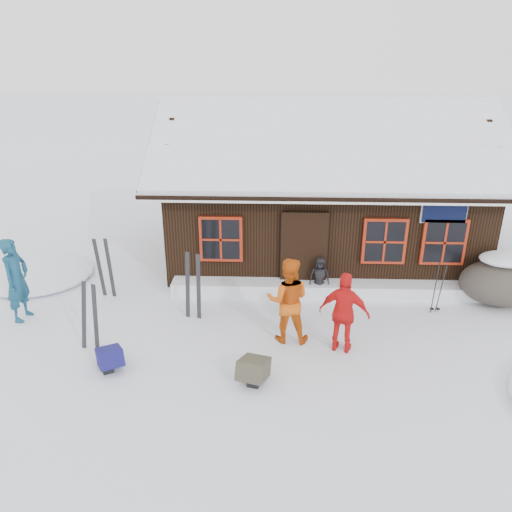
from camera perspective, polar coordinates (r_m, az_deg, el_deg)
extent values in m
plane|color=white|center=(10.38, 0.91, -9.97)|extent=(120.00, 120.00, 0.00)
cube|color=black|center=(14.46, 7.39, 5.05)|extent=(8.00, 5.00, 2.50)
cube|color=black|center=(12.52, 8.43, 12.15)|extent=(8.90, 3.14, 1.88)
cube|color=black|center=(15.42, 7.34, 14.19)|extent=(8.90, 3.14, 1.88)
cube|color=white|center=(12.50, 8.47, 12.78)|extent=(8.72, 3.07, 1.86)
cube|color=white|center=(15.40, 7.36, 14.71)|extent=(8.72, 3.07, 1.86)
cube|color=white|center=(13.85, 8.03, 16.83)|extent=(8.81, 0.22, 0.14)
cube|color=silver|center=(11.30, 8.91, 6.41)|extent=(8.90, 0.10, 0.20)
cube|color=black|center=(12.11, 5.47, 0.29)|extent=(1.00, 0.10, 2.00)
cube|color=black|center=(12.31, 20.78, 4.95)|extent=(1.00, 0.06, 0.60)
cube|color=maroon|center=(12.02, -4.03, 1.96)|extent=(1.04, 0.10, 1.14)
cube|color=black|center=(11.98, -4.05, 1.89)|extent=(0.90, 0.04, 1.00)
cube|color=maroon|center=(12.23, 14.46, 1.65)|extent=(1.04, 0.10, 1.14)
cube|color=black|center=(12.20, 14.49, 1.58)|extent=(0.90, 0.04, 1.00)
cube|color=maroon|center=(12.61, 20.68, 1.51)|extent=(1.04, 0.10, 1.14)
cube|color=black|center=(12.57, 20.74, 1.44)|extent=(0.90, 0.04, 1.00)
cube|color=white|center=(12.32, 8.17, -3.65)|extent=(7.60, 0.60, 0.35)
ellipsoid|color=white|center=(14.39, -23.43, -2.16)|extent=(2.80, 2.80, 0.34)
imported|color=navy|center=(12.01, -25.67, -2.46)|extent=(0.54, 0.75, 1.90)
imported|color=#CC510E|center=(10.09, 3.67, -5.07)|extent=(0.92, 0.74, 1.82)
imported|color=red|center=(9.89, 10.06, -6.44)|extent=(1.07, 0.69, 1.69)
imported|color=black|center=(12.11, 7.26, -2.37)|extent=(0.49, 0.32, 1.00)
ellipsoid|color=#4B443C|center=(13.00, 26.23, -2.76)|extent=(1.91, 1.43, 1.05)
ellipsoid|color=white|center=(12.82, 26.59, -0.88)|extent=(1.20, 0.87, 0.27)
cube|color=black|center=(10.46, -19.07, -6.54)|extent=(0.26, 0.09, 1.53)
cube|color=black|center=(10.33, -17.88, -6.75)|extent=(0.23, 0.15, 1.53)
cube|color=black|center=(12.49, -17.43, -1.39)|extent=(0.17, 0.06, 1.54)
cube|color=black|center=(12.40, -16.35, -1.44)|extent=(0.17, 0.07, 1.54)
cube|color=black|center=(11.07, -7.82, -3.44)|extent=(0.16, 0.06, 1.63)
cube|color=black|center=(10.95, -6.58, -3.67)|extent=(0.14, 0.10, 1.63)
cylinder|color=black|center=(11.94, 19.77, -3.57)|extent=(0.09, 0.11, 1.25)
cylinder|color=black|center=(11.98, 20.38, -3.56)|extent=(0.09, 0.11, 1.25)
cube|color=#151457|center=(9.98, -16.32, -11.39)|extent=(0.67, 0.73, 0.32)
cube|color=#403D2D|center=(9.27, -0.29, -13.18)|extent=(0.64, 0.75, 0.35)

